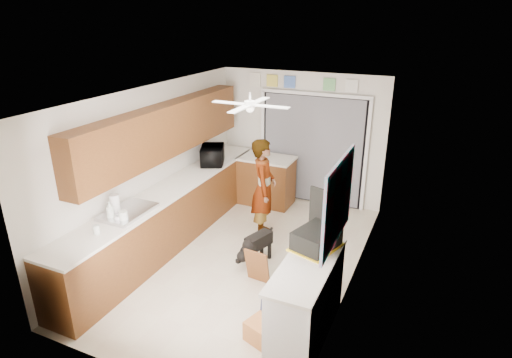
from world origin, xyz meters
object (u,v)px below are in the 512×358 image
(suitcase, at_px, (316,239))
(man, at_px, (264,189))
(soap_bottle, at_px, (110,211))
(microwave, at_px, (213,155))
(navy_crate, at_px, (275,311))
(dog, at_px, (259,246))
(cardboard_box, at_px, (264,333))
(cup, at_px, (118,218))
(paper_towel_roll, at_px, (115,204))

(suitcase, xyz_separation_m, man, (-1.36, 1.61, -0.22))
(suitcase, bearing_deg, soap_bottle, -153.51)
(microwave, height_order, navy_crate, microwave)
(navy_crate, bearing_deg, man, 117.19)
(suitcase, bearing_deg, navy_crate, -126.91)
(dog, bearing_deg, cardboard_box, -46.07)
(cup, relative_size, dog, 0.17)
(cardboard_box, bearing_deg, dog, 115.89)
(man, bearing_deg, cup, 130.41)
(navy_crate, relative_size, dog, 0.56)
(man, bearing_deg, microwave, 49.28)
(soap_bottle, xyz_separation_m, dog, (1.58, 1.27, -0.83))
(paper_towel_roll, height_order, cardboard_box, paper_towel_roll)
(microwave, height_order, cardboard_box, microwave)
(suitcase, height_order, cardboard_box, suitcase)
(suitcase, xyz_separation_m, cardboard_box, (-0.36, -0.71, -0.93))
(suitcase, relative_size, man, 0.32)
(cup, distance_m, navy_crate, 2.34)
(cup, height_order, cardboard_box, cup)
(cup, distance_m, dog, 2.06)
(soap_bottle, relative_size, suitcase, 0.51)
(suitcase, bearing_deg, man, 147.55)
(soap_bottle, relative_size, dog, 0.43)
(microwave, relative_size, soap_bottle, 2.15)
(cardboard_box, bearing_deg, paper_towel_roll, 169.56)
(dog, bearing_deg, paper_towel_roll, -128.21)
(cardboard_box, bearing_deg, microwave, 128.43)
(suitcase, bearing_deg, paper_towel_roll, -157.17)
(microwave, distance_m, cardboard_box, 3.70)
(paper_towel_roll, height_order, dog, paper_towel_roll)
(soap_bottle, bearing_deg, microwave, 87.54)
(soap_bottle, distance_m, dog, 2.19)
(man, bearing_deg, dog, 179.29)
(suitcase, bearing_deg, microwave, 158.25)
(suitcase, distance_m, cardboard_box, 1.22)
(microwave, bearing_deg, cardboard_box, -166.55)
(paper_towel_roll, distance_m, cardboard_box, 2.61)
(man, bearing_deg, cardboard_box, -175.60)
(navy_crate, bearing_deg, dog, 122.62)
(soap_bottle, height_order, man, man)
(microwave, xyz_separation_m, cardboard_box, (2.22, -2.79, -0.98))
(paper_towel_roll, bearing_deg, soap_bottle, -68.40)
(microwave, xyz_separation_m, suitcase, (2.57, -2.09, -0.05))
(suitcase, distance_m, navy_crate, 1.06)
(navy_crate, height_order, man, man)
(cup, distance_m, paper_towel_roll, 0.27)
(cup, height_order, paper_towel_roll, paper_towel_roll)
(cup, height_order, man, man)
(dog, bearing_deg, microwave, 157.56)
(dog, bearing_deg, soap_bottle, -123.22)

